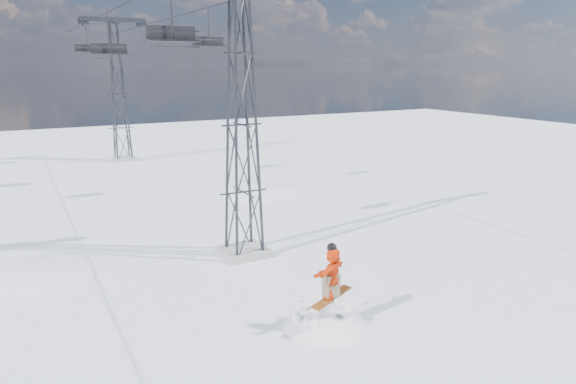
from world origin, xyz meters
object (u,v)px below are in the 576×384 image
(lift_tower_near, at_px, (242,126))
(lift_chair_near, at_px, (172,35))
(lift_tower_far, at_px, (119,94))
(snowboarder_jump, at_px, (325,373))

(lift_tower_near, height_order, lift_chair_near, lift_tower_near)
(lift_tower_near, relative_size, lift_tower_far, 1.00)
(lift_tower_far, xyz_separation_m, lift_chair_near, (-2.20, -23.53, 3.46))
(lift_tower_far, height_order, snowboarder_jump, lift_tower_far)
(lift_tower_far, height_order, lift_chair_near, lift_tower_far)
(lift_tower_near, bearing_deg, snowboarder_jump, -92.11)
(lift_tower_near, relative_size, lift_chair_near, 4.76)
(lift_tower_near, height_order, snowboarder_jump, lift_tower_near)
(lift_tower_near, xyz_separation_m, snowboarder_jump, (-0.25, -6.74, -7.11))
(lift_tower_near, distance_m, snowboarder_jump, 9.80)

